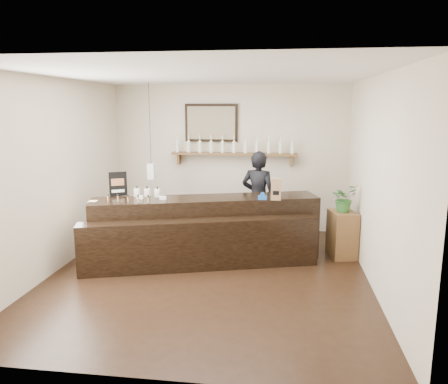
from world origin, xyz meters
The scene contains 10 objects.
ground centered at (0.00, 0.00, 0.00)m, with size 5.00×5.00×0.00m, color black.
room_shell centered at (0.00, 0.00, 1.70)m, with size 5.00×5.00×5.00m.
back_wall_decor centered at (-0.15, 2.37, 1.76)m, with size 2.66×0.96×1.69m.
counter centered at (-0.16, 0.57, 0.46)m, with size 3.57×1.92×1.15m.
promo_sign centered at (-1.55, 0.64, 1.18)m, with size 0.25×0.15×0.39m.
paper_bag centered at (0.93, 0.69, 1.15)m, with size 0.15×0.12×0.33m.
tape_dispenser centered at (0.73, 0.67, 1.03)m, with size 0.13×0.05×0.11m.
side_cabinet centered at (2.00, 1.06, 0.37)m, with size 0.47×0.58×0.75m.
potted_plant centered at (2.00, 1.06, 0.97)m, with size 0.40×0.34×0.44m, color #2F692A.
shopkeeper centered at (0.62, 1.55, 0.93)m, with size 0.68×0.45×1.86m, color black.
Camera 1 is at (1.01, -5.87, 2.39)m, focal length 35.00 mm.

